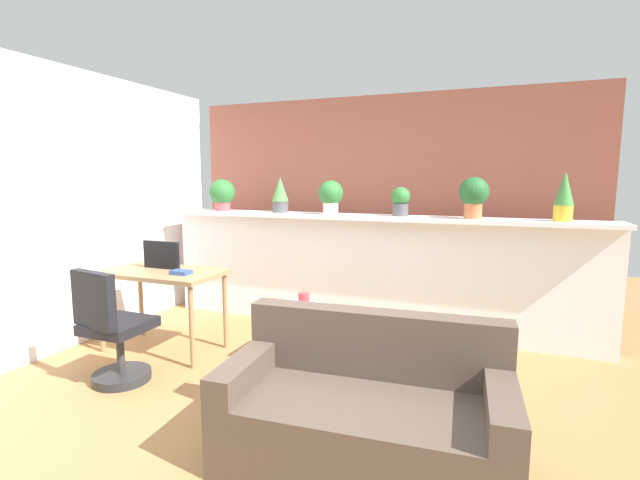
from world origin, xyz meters
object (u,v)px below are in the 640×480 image
object	(u,v)px
potted_plant_0	(222,194)
side_cube_shelf	(300,335)
potted_plant_1	(280,194)
potted_plant_5	(564,196)
potted_plant_4	(474,195)
vase_on_shelf	(304,300)
tv_monitor	(161,255)
book_on_desk	(181,272)
potted_plant_2	(331,195)
office_chair	(113,335)
couch	(366,413)
potted_plant_3	(401,201)
desk	(162,280)

from	to	relation	value
potted_plant_0	side_cube_shelf	distance (m)	2.12
potted_plant_1	potted_plant_5	bearing A→B (deg)	-0.22
potted_plant_4	vase_on_shelf	distance (m)	1.85
tv_monitor	book_on_desk	distance (m)	0.38
potted_plant_2	tv_monitor	world-z (taller)	potted_plant_2
office_chair	couch	size ratio (longest dim) A/B	0.57
potted_plant_0	tv_monitor	xyz separation A→B (m)	(0.07, -1.14, -0.53)
potted_plant_0	tv_monitor	distance (m)	1.26
potted_plant_1	side_cube_shelf	xyz separation A→B (m)	(0.70, -1.06, -1.16)
tv_monitor	book_on_desk	world-z (taller)	tv_monitor
potted_plant_3	office_chair	xyz separation A→B (m)	(-1.81, -1.95, -0.98)
potted_plant_4	office_chair	world-z (taller)	potted_plant_4
potted_plant_2	couch	distance (m)	2.60
potted_plant_4	couch	distance (m)	2.45
potted_plant_0	potted_plant_3	world-z (taller)	potted_plant_0
couch	potted_plant_2	bearing A→B (deg)	114.91
potted_plant_3	side_cube_shelf	bearing A→B (deg)	-120.12
desk	side_cube_shelf	xyz separation A→B (m)	(1.30, 0.17, -0.42)
potted_plant_1	potted_plant_4	xyz separation A→B (m)	(2.01, -0.05, 0.02)
potted_plant_4	book_on_desk	size ratio (longest dim) A/B	2.30
potted_plant_2	book_on_desk	bearing A→B (deg)	-126.56
potted_plant_1	potted_plant_4	size ratio (longest dim) A/B	1.00
desk	tv_monitor	world-z (taller)	tv_monitor
potted_plant_1	tv_monitor	xyz separation A→B (m)	(-0.66, -1.16, -0.53)
potted_plant_1	book_on_desk	xyz separation A→B (m)	(-0.33, -1.31, -0.64)
couch	tv_monitor	bearing A→B (deg)	155.74
desk	side_cube_shelf	bearing A→B (deg)	7.62
potted_plant_4	side_cube_shelf	xyz separation A→B (m)	(-1.31, -1.01, -1.18)
vase_on_shelf	potted_plant_0	bearing A→B (deg)	144.19
potted_plant_3	tv_monitor	bearing A→B (deg)	-149.61
potted_plant_3	book_on_desk	xyz separation A→B (m)	(-1.65, -1.31, -0.60)
potted_plant_4	office_chair	bearing A→B (deg)	-142.81
potted_plant_4	potted_plant_0	bearing A→B (deg)	179.19
potted_plant_2	side_cube_shelf	xyz separation A→B (m)	(0.10, -1.02, -1.16)
potted_plant_4	vase_on_shelf	world-z (taller)	potted_plant_4
office_chair	potted_plant_5	bearing A→B (deg)	30.83
potted_plant_0	potted_plant_1	world-z (taller)	potted_plant_1
potted_plant_1	potted_plant_5	size ratio (longest dim) A/B	0.89
tv_monitor	couch	distance (m)	2.54
potted_plant_0	couch	distance (m)	3.37
potted_plant_1	potted_plant_4	world-z (taller)	same
office_chair	book_on_desk	world-z (taller)	office_chair
potted_plant_4	book_on_desk	bearing A→B (deg)	-151.87
potted_plant_0	couch	bearing A→B (deg)	-42.84
potted_plant_1	couch	bearing A→B (deg)	-53.77
tv_monitor	couch	size ratio (longest dim) A/B	0.24
potted_plant_1	office_chair	bearing A→B (deg)	-103.89
potted_plant_3	potted_plant_1	bearing A→B (deg)	-179.67
vase_on_shelf	book_on_desk	bearing A→B (deg)	-168.41
potted_plant_2	book_on_desk	size ratio (longest dim) A/B	2.09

